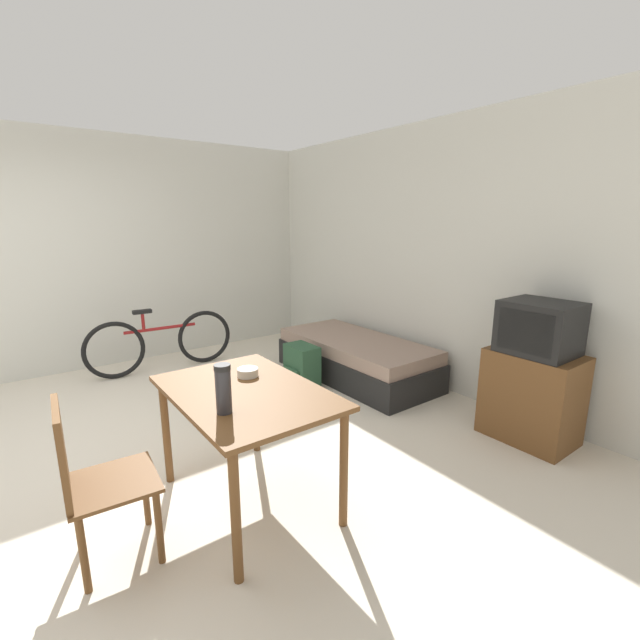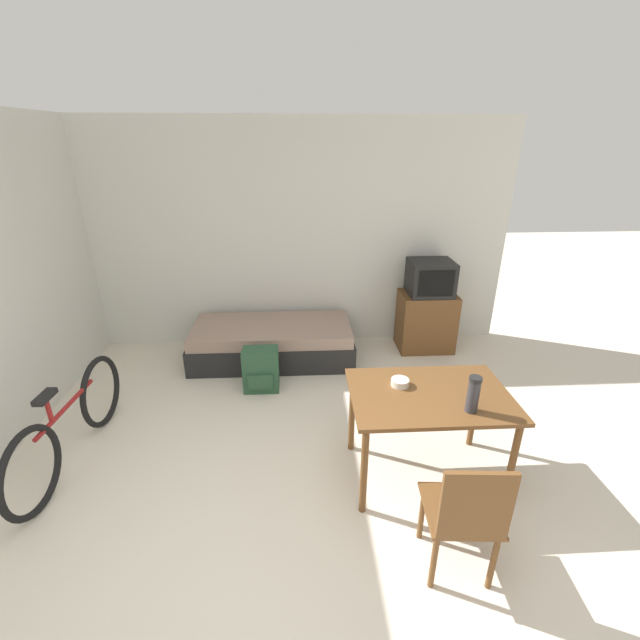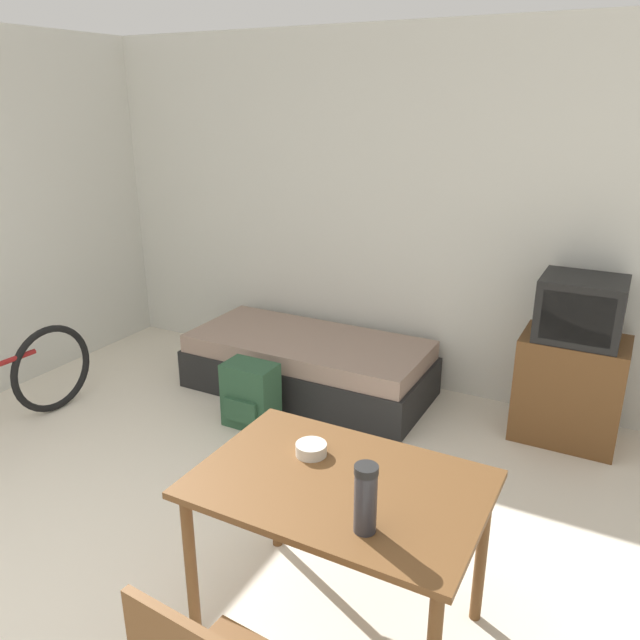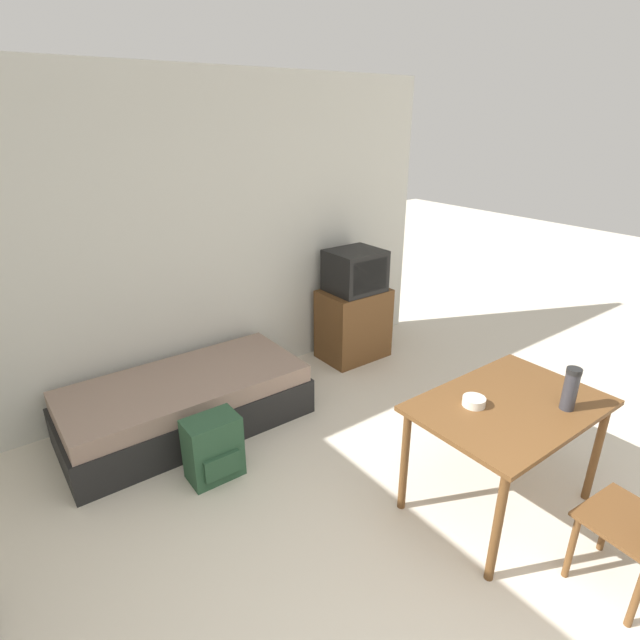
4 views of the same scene
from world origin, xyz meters
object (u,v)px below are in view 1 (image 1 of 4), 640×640
object	(u,v)px
wooden_chair	(90,476)
thermos_flask	(223,386)
dining_table	(246,404)
bicycle	(162,342)
daybed	(356,358)
backpack	(302,367)
tv	(534,376)
mate_bowl	(248,372)

from	to	relation	value
wooden_chair	thermos_flask	size ratio (longest dim) A/B	3.37
dining_table	bicycle	world-z (taller)	dining_table
daybed	backpack	world-z (taller)	backpack
tv	thermos_flask	distance (m)	2.48
tv	bicycle	world-z (taller)	tv
bicycle	backpack	size ratio (longest dim) A/B	3.61
dining_table	thermos_flask	world-z (taller)	thermos_flask
thermos_flask	backpack	size ratio (longest dim) A/B	0.57
daybed	backpack	distance (m)	0.68
daybed	tv	bearing A→B (deg)	5.66
dining_table	mate_bowl	distance (m)	0.26
bicycle	daybed	bearing A→B (deg)	47.53
daybed	wooden_chair	distance (m)	3.12
daybed	dining_table	bearing A→B (deg)	-57.83
tv	thermos_flask	world-z (taller)	tv
wooden_chair	backpack	distance (m)	2.56
tv	bicycle	bearing A→B (deg)	-151.47
dining_table	wooden_chair	xyz separation A→B (m)	(-0.02, -0.85, -0.16)
daybed	tv	distance (m)	1.93
dining_table	wooden_chair	distance (m)	0.86
tv	dining_table	size ratio (longest dim) A/B	0.98
dining_table	bicycle	size ratio (longest dim) A/B	0.69
dining_table	backpack	xyz separation A→B (m)	(-1.35, 1.32, -0.43)
wooden_chair	backpack	world-z (taller)	wooden_chair
tv	mate_bowl	world-z (taller)	tv
tv	thermos_flask	xyz separation A→B (m)	(-0.42, -2.42, 0.37)
daybed	bicycle	distance (m)	2.27
tv	thermos_flask	size ratio (longest dim) A/B	4.27
wooden_chair	mate_bowl	size ratio (longest dim) A/B	6.62
tv	mate_bowl	distance (m)	2.24
daybed	bicycle	bearing A→B (deg)	-132.47
tv	bicycle	distance (m)	3.90
tv	dining_table	xyz separation A→B (m)	(-0.63, -2.19, 0.13)
daybed	thermos_flask	distance (m)	2.75
tv	dining_table	world-z (taller)	tv
bicycle	thermos_flask	xyz separation A→B (m)	(3.00, -0.55, 0.56)
dining_table	backpack	world-z (taller)	dining_table
bicycle	backpack	world-z (taller)	bicycle
thermos_flask	backpack	xyz separation A→B (m)	(-1.56, 1.55, -0.67)
bicycle	mate_bowl	world-z (taller)	mate_bowl
tv	wooden_chair	size ratio (longest dim) A/B	1.27
wooden_chair	bicycle	world-z (taller)	wooden_chair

